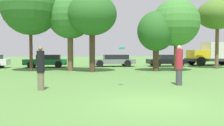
% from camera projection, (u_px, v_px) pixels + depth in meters
% --- Properties ---
extents(ground_plane, '(120.00, 120.00, 0.00)m').
position_uv_depth(ground_plane, '(155.00, 103.00, 8.07)').
color(ground_plane, '#54843D').
extents(person_thrower, '(0.32, 0.32, 1.85)m').
position_uv_depth(person_thrower, '(41.00, 68.00, 10.68)').
color(person_thrower, '#726651').
rests_on(person_thrower, ground).
extents(person_catcher, '(0.35, 0.35, 1.92)m').
position_uv_depth(person_catcher, '(179.00, 65.00, 12.25)').
color(person_catcher, '#3F3F47').
rests_on(person_catcher, ground).
extents(frisbee, '(0.28, 0.27, 0.12)m').
position_uv_depth(frisbee, '(122.00, 48.00, 11.64)').
color(frisbee, '#19B2D8').
extents(tree_1, '(4.61, 4.61, 7.49)m').
position_uv_depth(tree_1, '(30.00, 6.00, 20.16)').
color(tree_1, '#473323').
rests_on(tree_1, ground).
extents(tree_2, '(3.63, 3.63, 6.23)m').
position_uv_depth(tree_2, '(70.00, 17.00, 20.55)').
color(tree_2, brown).
rests_on(tree_2, ground).
extents(tree_3, '(3.79, 3.79, 6.02)m').
position_uv_depth(tree_3, '(92.00, 15.00, 19.50)').
color(tree_3, '#473323').
rests_on(tree_3, ground).
extents(tree_4, '(3.01, 3.01, 4.80)m').
position_uv_depth(tree_4, '(156.00, 32.00, 20.42)').
color(tree_4, '#473323').
rests_on(tree_4, ground).
extents(tree_5, '(3.82, 3.82, 5.82)m').
position_uv_depth(tree_5, '(176.00, 23.00, 20.59)').
color(tree_5, brown).
rests_on(tree_5, ground).
extents(tree_6, '(3.68, 3.68, 6.27)m').
position_uv_depth(tree_6, '(218.00, 15.00, 23.13)').
color(tree_6, brown).
rests_on(tree_6, ground).
extents(parked_car_green, '(4.13, 1.97, 1.24)m').
position_uv_depth(parked_car_green, '(46.00, 61.00, 24.91)').
color(parked_car_green, '#196633').
rests_on(parked_car_green, ground).
extents(parked_car_grey, '(4.54, 2.12, 1.22)m').
position_uv_depth(parked_car_grey, '(114.00, 60.00, 26.34)').
color(parked_car_grey, slate).
rests_on(parked_car_grey, ground).
extents(parked_car_black, '(4.00, 2.09, 1.21)m').
position_uv_depth(parked_car_black, '(167.00, 60.00, 26.83)').
color(parked_car_black, black).
rests_on(parked_car_black, ground).
extents(delivery_truck_yellow, '(6.02, 2.67, 2.56)m').
position_uv_depth(delivery_truck_yellow, '(216.00, 53.00, 28.50)').
color(delivery_truck_yellow, '#2D2D33').
rests_on(delivery_truck_yellow, ground).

